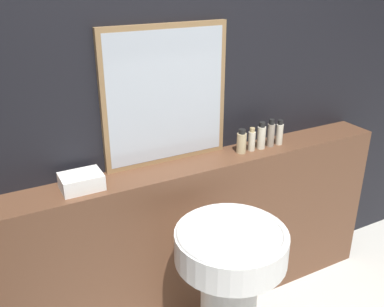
% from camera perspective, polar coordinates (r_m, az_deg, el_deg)
% --- Properties ---
extents(wall_back, '(8.00, 0.06, 2.50)m').
position_cam_1_polar(wall_back, '(2.23, -3.97, 6.05)').
color(wall_back, black).
rests_on(wall_back, ground_plane).
extents(vanity_counter, '(2.63, 0.23, 0.97)m').
position_cam_1_polar(vanity_counter, '(2.46, -2.01, -12.12)').
color(vanity_counter, brown).
rests_on(vanity_counter, ground_plane).
extents(pedestal_sink, '(0.51, 0.51, 0.86)m').
position_cam_1_polar(pedestal_sink, '(2.10, 4.98, -17.20)').
color(pedestal_sink, white).
rests_on(pedestal_sink, ground_plane).
extents(mirror, '(0.68, 0.03, 0.71)m').
position_cam_1_polar(mirror, '(2.17, -3.44, 7.63)').
color(mirror, '#937047').
rests_on(mirror, vanity_counter).
extents(towel_stack, '(0.19, 0.14, 0.07)m').
position_cam_1_polar(towel_stack, '(2.05, -14.53, -3.62)').
color(towel_stack, white).
rests_on(towel_stack, vanity_counter).
extents(shampoo_bottle, '(0.05, 0.05, 0.14)m').
position_cam_1_polar(shampoo_bottle, '(2.38, 6.62, 1.55)').
color(shampoo_bottle, '#C6B284').
rests_on(shampoo_bottle, vanity_counter).
extents(conditioner_bottle, '(0.04, 0.04, 0.13)m').
position_cam_1_polar(conditioner_bottle, '(2.41, 7.97, 1.79)').
color(conditioner_bottle, beige).
rests_on(conditioner_bottle, vanity_counter).
extents(lotion_bottle, '(0.05, 0.05, 0.16)m').
position_cam_1_polar(lotion_bottle, '(2.45, 9.23, 2.29)').
color(lotion_bottle, beige).
rests_on(lotion_bottle, vanity_counter).
extents(body_wash_bottle, '(0.04, 0.04, 0.16)m').
position_cam_1_polar(body_wash_bottle, '(2.49, 10.47, 2.59)').
color(body_wash_bottle, gray).
rests_on(body_wash_bottle, vanity_counter).
extents(hand_soap_bottle, '(0.04, 0.04, 0.15)m').
position_cam_1_polar(hand_soap_bottle, '(2.53, 11.59, 2.69)').
color(hand_soap_bottle, beige).
rests_on(hand_soap_bottle, vanity_counter).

